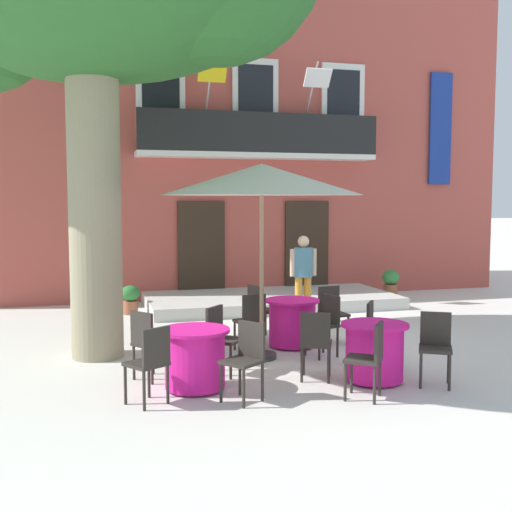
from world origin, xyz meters
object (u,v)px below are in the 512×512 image
(cafe_chair_front_0, at_px, (370,355))
(cafe_chair_front_2, at_px, (377,329))
(cafe_table_middle, at_px, (292,322))
(cafe_chair_near_tree_2, at_px, (148,340))
(cafe_chair_near_tree_0, at_px, (246,355))
(cafe_chair_middle_1, at_px, (251,318))
(cafe_umbrella, at_px, (262,180))
(cafe_chair_front_1, at_px, (435,343))
(cafe_chair_front_3, at_px, (316,340))
(cafe_chair_middle_3, at_px, (332,310))
(cafe_chair_near_tree_3, at_px, (150,360))
(cafe_chair_middle_2, at_px, (326,321))
(ground_planter_left, at_px, (130,298))
(pedestrian_near_entrance, at_px, (303,273))
(cafe_table_near_tree, at_px, (195,358))
(cafe_chair_near_tree_1, at_px, (221,335))
(cafe_chair_middle_0, at_px, (260,308))
(ground_planter_right, at_px, (391,282))
(cafe_table_front, at_px, (374,352))

(cafe_chair_front_0, distance_m, cafe_chair_front_2, 1.51)
(cafe_table_middle, relative_size, cafe_chair_front_2, 0.95)
(cafe_chair_near_tree_2, bearing_deg, cafe_chair_near_tree_0, -47.75)
(cafe_chair_middle_1, height_order, cafe_umbrella, cafe_umbrella)
(cafe_chair_front_1, distance_m, cafe_chair_front_3, 1.51)
(cafe_chair_middle_3, distance_m, cafe_chair_front_2, 1.63)
(cafe_chair_near_tree_3, relative_size, cafe_chair_middle_2, 1.00)
(ground_planter_left, distance_m, pedestrian_near_entrance, 3.61)
(cafe_chair_near_tree_0, relative_size, cafe_chair_front_3, 1.00)
(cafe_chair_front_0, bearing_deg, cafe_table_middle, 90.12)
(cafe_table_near_tree, height_order, cafe_chair_near_tree_2, cafe_chair_near_tree_2)
(cafe_chair_front_0, bearing_deg, pedestrian_near_entrance, 79.53)
(ground_planter_left, bearing_deg, cafe_chair_middle_2, -59.50)
(cafe_chair_near_tree_1, relative_size, ground_planter_left, 1.54)
(cafe_chair_middle_0, height_order, cafe_chair_front_2, same)
(cafe_chair_near_tree_1, distance_m, cafe_umbrella, 2.31)
(cafe_table_middle, height_order, cafe_chair_middle_0, cafe_chair_middle_0)
(cafe_chair_near_tree_0, bearing_deg, cafe_chair_middle_0, 71.20)
(cafe_chair_front_2, distance_m, ground_planter_left, 5.92)
(cafe_table_middle, height_order, cafe_chair_front_3, cafe_chair_front_3)
(cafe_chair_near_tree_0, relative_size, cafe_chair_middle_1, 1.00)
(cafe_chair_front_2, height_order, ground_planter_left, cafe_chair_front_2)
(cafe_table_near_tree, xyz_separation_m, cafe_chair_front_0, (1.90, -0.93, 0.14))
(cafe_chair_near_tree_0, distance_m, cafe_chair_front_2, 2.34)
(cafe_chair_middle_1, height_order, cafe_chair_middle_2, same)
(cafe_chair_near_tree_3, relative_size, ground_planter_left, 1.54)
(cafe_chair_near_tree_0, relative_size, ground_planter_right, 1.34)
(cafe_chair_middle_3, bearing_deg, cafe_chair_near_tree_2, -155.09)
(pedestrian_near_entrance, bearing_deg, cafe_table_middle, -114.42)
(cafe_chair_near_tree_1, bearing_deg, ground_planter_right, 45.34)
(cafe_chair_middle_2, xyz_separation_m, pedestrian_near_entrance, (0.59, 2.63, 0.40))
(cafe_chair_middle_2, xyz_separation_m, cafe_chair_front_2, (0.46, -0.77, 0.00))
(cafe_chair_front_1, bearing_deg, cafe_chair_middle_3, 97.37)
(cafe_chair_front_0, distance_m, ground_planter_left, 6.79)
(cafe_chair_front_1, bearing_deg, cafe_table_middle, 113.71)
(cafe_chair_near_tree_3, bearing_deg, cafe_umbrella, 43.68)
(cafe_chair_near_tree_3, xyz_separation_m, ground_planter_left, (0.23, 5.94, -0.20))
(cafe_table_front, bearing_deg, cafe_chair_middle_1, 120.01)
(cafe_chair_near_tree_0, height_order, cafe_chair_middle_3, same)
(cafe_chair_front_2, relative_size, cafe_umbrella, 0.31)
(cafe_table_front, bearing_deg, cafe_chair_middle_0, 104.52)
(cafe_table_middle, distance_m, cafe_chair_middle_0, 0.77)
(cafe_chair_near_tree_3, xyz_separation_m, cafe_chair_front_3, (2.15, 0.43, 0.00))
(cafe_chair_front_2, bearing_deg, cafe_table_near_tree, -171.75)
(cafe_chair_middle_2, height_order, pedestrian_near_entrance, pedestrian_near_entrance)
(cafe_chair_middle_2, bearing_deg, cafe_chair_front_0, -97.72)
(cafe_table_near_tree, relative_size, cafe_chair_front_0, 0.95)
(cafe_umbrella, bearing_deg, cafe_chair_near_tree_1, -138.87)
(cafe_table_middle, relative_size, cafe_chair_middle_1, 0.95)
(cafe_chair_middle_1, bearing_deg, pedestrian_near_entrance, 53.02)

